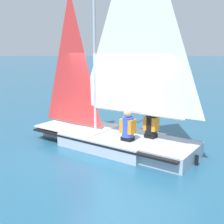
{
  "coord_description": "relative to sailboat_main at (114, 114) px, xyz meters",
  "views": [
    {
      "loc": [
        0.1,
        7.35,
        2.57
      ],
      "look_at": [
        0.0,
        0.0,
        0.95
      ],
      "focal_mm": 45.0,
      "sensor_mm": 36.0,
      "label": 1
    }
  ],
  "objects": [
    {
      "name": "sailboat_main",
      "position": [
        0.0,
        0.0,
        0.0
      ],
      "size": [
        4.61,
        3.98,
        6.01
      ],
      "rotation": [
        0.0,
        0.0,
        5.66
      ],
      "color": "#B2BCCC",
      "rests_on": "ground_plane"
    },
    {
      "name": "sailor_helm",
      "position": [
        -0.35,
        0.57,
        -0.29
      ],
      "size": [
        0.43,
        0.42,
        1.16
      ],
      "rotation": [
        0.0,
        0.0,
        5.66
      ],
      "color": "black",
      "rests_on": "ground_plane"
    },
    {
      "name": "sailor_crew",
      "position": [
        -0.97,
        0.34,
        -0.28
      ],
      "size": [
        0.43,
        0.42,
        1.16
      ],
      "rotation": [
        0.0,
        0.0,
        5.66
      ],
      "color": "black",
      "rests_on": "ground_plane"
    },
    {
      "name": "ground_plane",
      "position": [
        0.04,
        -0.03,
        -0.91
      ],
      "size": [
        260.0,
        260.0,
        0.0
      ],
      "primitive_type": "plane",
      "color": "#235675"
    }
  ]
}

